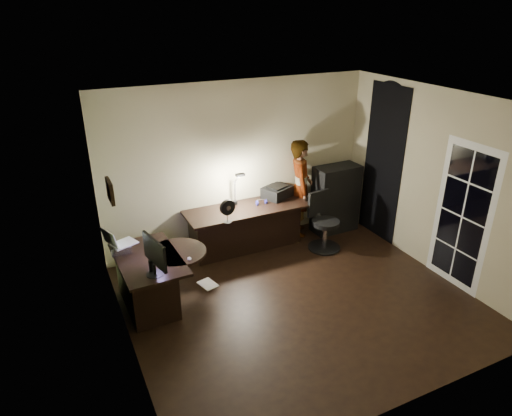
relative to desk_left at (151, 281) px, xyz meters
name	(u,v)px	position (x,y,z in m)	size (l,w,h in m)	color
floor	(299,301)	(1.83, -0.78, -0.37)	(4.50, 4.00, 0.01)	black
ceiling	(308,103)	(1.83, -0.78, 2.34)	(4.50, 4.00, 0.01)	silver
wall_back	(239,165)	(1.83, 1.22, 0.99)	(4.50, 0.01, 2.70)	#BBB18C
wall_front	(419,296)	(1.83, -2.79, 0.99)	(4.50, 0.01, 2.70)	#BBB18C
wall_left	(120,250)	(-0.42, -0.78, 0.99)	(0.01, 4.00, 2.70)	#BBB18C
wall_right	(437,183)	(4.08, -0.78, 0.99)	(0.01, 4.00, 2.70)	#BBB18C
green_wall_overlay	(121,249)	(-0.41, -0.78, 0.99)	(0.00, 4.00, 2.70)	#526532
arched_doorway	(383,164)	(4.07, 0.37, 0.94)	(0.01, 0.90, 2.60)	black
french_door	(462,217)	(4.07, -1.33, 0.69)	(0.02, 0.92, 2.10)	white
framed_picture	(110,191)	(-0.39, -0.33, 1.49)	(0.04, 0.30, 0.25)	black
desk_left	(151,281)	(0.00, 0.00, 0.00)	(0.78, 1.26, 0.73)	black
desk_right	(247,229)	(1.79, 0.84, 0.01)	(2.00, 0.70, 0.75)	black
cabinet	(336,199)	(3.50, 0.82, 0.23)	(0.80, 0.40, 1.20)	black
laptop_stand	(121,249)	(-0.28, 0.32, 0.41)	(0.26, 0.21, 0.11)	silver
laptop	(122,236)	(-0.24, 0.32, 0.58)	(0.35, 0.33, 0.24)	silver
monitor	(154,262)	(-0.01, -0.43, 0.53)	(0.11, 0.54, 0.36)	black
mouse	(189,259)	(0.48, -0.26, 0.37)	(0.05, 0.08, 0.03)	silver
phone	(161,247)	(0.22, 0.21, 0.36)	(0.07, 0.14, 0.01)	black
pen	(157,277)	(-0.01, -0.50, 0.36)	(0.01, 0.14, 0.01)	black
speaker	(151,266)	(-0.03, -0.34, 0.43)	(0.06, 0.06, 0.16)	black
notepad	(208,284)	(0.49, -0.90, 0.36)	(0.17, 0.23, 0.01)	silver
desk_fan	(227,211)	(1.31, 0.47, 0.57)	(0.24, 0.13, 0.37)	black
headphones	(261,202)	(2.06, 0.86, 0.43)	(0.19, 0.08, 0.09)	#282595
printer	(277,191)	(2.44, 1.02, 0.49)	(0.46, 0.36, 0.20)	black
desk_lamp	(235,186)	(1.68, 1.05, 0.70)	(0.15, 0.29, 0.63)	black
office_chair	(326,222)	(2.96, 0.30, 0.11)	(0.53, 0.53, 0.96)	black
person	(300,188)	(2.87, 0.99, 0.49)	(0.61, 0.40, 1.70)	#D8A88C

